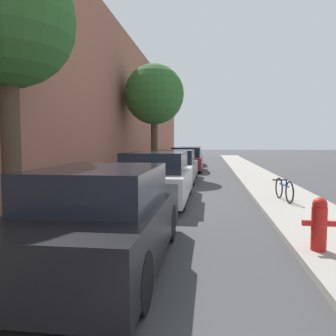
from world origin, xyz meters
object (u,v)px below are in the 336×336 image
object	(u,v)px
parked_car_maroon	(187,160)
fire_hydrant	(319,223)
street_tree_near	(6,22)
parked_car_grey	(175,166)
parked_car_teal	(190,156)
parked_car_black	(104,219)
parked_car_white	(157,178)
bicycle	(284,190)
street_tree_far	(154,95)

from	to	relation	value
parked_car_maroon	fire_hydrant	xyz separation A→B (m)	(3.07, -14.83, -0.14)
street_tree_near	fire_hydrant	bearing A→B (deg)	-10.32
parked_car_grey	fire_hydrant	distance (m)	10.22
parked_car_grey	parked_car_teal	size ratio (longest dim) A/B	1.13
parked_car_black	parked_car_white	size ratio (longest dim) A/B	0.92
parked_car_maroon	street_tree_near	distance (m)	14.46
parked_car_white	parked_car_grey	bearing A→B (deg)	89.97
parked_car_white	parked_car_maroon	bearing A→B (deg)	89.01
parked_car_black	fire_hydrant	distance (m)	3.25
parked_car_grey	parked_car_teal	distance (m)	10.49
parked_car_teal	parked_car_grey	bearing A→B (deg)	-90.54
parked_car_black	bicycle	xyz separation A→B (m)	(3.59, 5.11, -0.25)
parked_car_black	parked_car_maroon	bearing A→B (deg)	89.61
parked_car_black	bicycle	distance (m)	6.25
street_tree_far	bicycle	xyz separation A→B (m)	(4.94, -7.25, -3.72)
parked_car_white	street_tree_near	distance (m)	5.48
parked_car_white	parked_car_teal	size ratio (longest dim) A/B	1.08
parked_car_maroon	street_tree_far	distance (m)	4.93
parked_car_grey	street_tree_far	world-z (taller)	street_tree_far
street_tree_near	fire_hydrant	distance (m)	6.80
parked_car_black	parked_car_teal	xyz separation A→B (m)	(0.03, 20.89, -0.01)
parked_car_maroon	street_tree_far	world-z (taller)	street_tree_far
bicycle	parked_car_white	bearing A→B (deg)	171.54
parked_car_maroon	parked_car_teal	xyz separation A→B (m)	(-0.08, 5.35, -0.00)
bicycle	parked_car_grey	bearing A→B (deg)	118.25
parked_car_teal	street_tree_near	size ratio (longest dim) A/B	0.76
parked_car_black	bicycle	world-z (taller)	parked_car_black
street_tree_near	bicycle	bearing A→B (deg)	28.90
parked_car_teal	street_tree_far	bearing A→B (deg)	-99.15
street_tree_far	fire_hydrant	xyz separation A→B (m)	(4.52, -11.65, -3.62)
parked_car_teal	parked_car_white	bearing A→B (deg)	-90.37
parked_car_grey	bicycle	distance (m)	6.44
street_tree_far	fire_hydrant	distance (m)	13.01
parked_car_black	street_tree_far	distance (m)	12.92
parked_car_white	parked_car_grey	xyz separation A→B (m)	(0.00, 5.16, -0.03)
parked_car_black	fire_hydrant	size ratio (longest dim) A/B	4.97
parked_car_white	parked_car_grey	size ratio (longest dim) A/B	0.96
parked_car_teal	parked_car_maroon	bearing A→B (deg)	-89.18
street_tree_far	fire_hydrant	bearing A→B (deg)	-68.81
parked_car_teal	street_tree_near	xyz separation A→B (m)	(-2.53, -19.14, 3.47)
parked_car_maroon	parked_car_black	bearing A→B (deg)	-90.39
street_tree_near	street_tree_far	size ratio (longest dim) A/B	0.97
parked_car_maroon	street_tree_near	world-z (taller)	street_tree_near
parked_car_maroon	bicycle	distance (m)	11.00
parked_car_grey	street_tree_near	xyz separation A→B (m)	(-2.43, -8.66, 3.47)
parked_car_black	parked_car_teal	bearing A→B (deg)	89.92
street_tree_near	street_tree_far	xyz separation A→B (m)	(1.16, 10.62, 0.01)
parked_car_white	street_tree_near	world-z (taller)	street_tree_near
street_tree_far	fire_hydrant	world-z (taller)	street_tree_far
parked_car_white	bicycle	xyz separation A→B (m)	(3.66, -0.13, -0.27)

